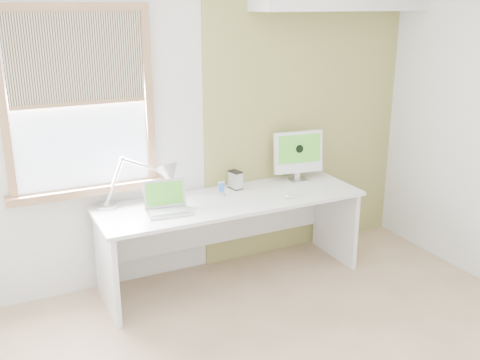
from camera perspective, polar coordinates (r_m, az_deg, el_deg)
room at (r=3.15m, az=8.41°, el=-0.09°), size 4.04×3.54×2.64m
accent_wall at (r=5.09m, az=6.76°, el=6.89°), size 2.00×0.02×2.60m
window at (r=4.30m, az=-16.22°, el=7.58°), size 1.20×0.14×1.42m
desk at (r=4.63m, az=-1.23°, el=-4.00°), size 2.20×0.70×0.73m
desk_lamp at (r=4.37m, az=-8.55°, el=0.10°), size 0.69×0.37×0.40m
laptop at (r=4.27m, az=-7.56°, el=-2.48°), size 0.35×0.30×0.23m
phone_dock at (r=4.57m, az=-1.93°, el=-1.22°), size 0.08×0.08×0.13m
external_drive at (r=4.73m, az=-0.49°, el=0.01°), size 0.10×0.13×0.16m
imac at (r=4.95m, az=6.03°, el=2.77°), size 0.46×0.17×0.45m
keyboard at (r=4.68m, az=6.81°, el=-1.24°), size 0.41×0.16×0.02m
mouse at (r=4.55m, az=4.90°, el=-1.63°), size 0.08×0.12×0.03m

